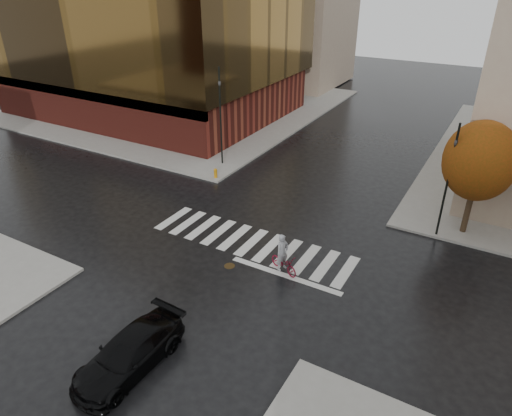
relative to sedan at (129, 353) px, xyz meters
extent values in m
plane|color=black|center=(-0.50, 9.44, -0.70)|extent=(120.00, 120.00, 0.00)
cube|color=gray|center=(-21.50, 30.44, -0.63)|extent=(30.00, 30.00, 0.15)
cube|color=silver|center=(-0.50, 9.94, -0.70)|extent=(12.00, 3.00, 0.01)
cube|color=maroon|center=(-22.50, 27.44, 1.45)|extent=(26.00, 18.00, 4.00)
cube|color=beige|center=(-22.50, 18.64, 2.95)|extent=(26.00, 0.40, 1.00)
cube|color=olive|center=(-22.50, 27.44, 9.45)|extent=(27.00, 19.00, 12.00)
cylinder|color=#332616|center=(9.50, 16.84, 0.85)|extent=(0.32, 0.32, 2.80)
ellipsoid|color=#95380E|center=(9.50, 16.84, 3.77)|extent=(3.80, 3.80, 4.37)
imported|color=black|center=(0.00, 0.00, 0.00)|extent=(2.16, 4.92, 1.41)
imported|color=maroon|center=(2.26, 8.44, -0.22)|extent=(1.93, 1.29, 0.96)
imported|color=#93959B|center=(2.16, 8.44, 0.40)|extent=(0.70, 0.83, 1.94)
cylinder|color=black|center=(-8.10, 18.44, 3.06)|extent=(0.12, 0.12, 7.22)
imported|color=black|center=(-8.10, 18.44, 5.68)|extent=(0.21, 0.18, 0.90)
cylinder|color=black|center=(8.25, 15.74, 2.70)|extent=(0.12, 0.12, 6.50)
imported|color=black|center=(8.25, 15.74, 5.05)|extent=(0.19, 0.20, 0.81)
cylinder|color=#C87F0B|center=(-7.00, 15.94, -0.27)|extent=(0.23, 0.23, 0.57)
sphere|color=#C87F0B|center=(-7.00, 15.94, 0.02)|extent=(0.25, 0.25, 0.25)
cylinder|color=#443218|center=(-0.34, 7.44, -0.70)|extent=(0.65, 0.65, 0.01)
camera|label=1|loc=(10.41, -8.51, 12.93)|focal=32.00mm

